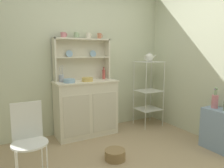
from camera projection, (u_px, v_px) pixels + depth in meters
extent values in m
cube|color=beige|center=(79.00, 59.00, 3.59)|extent=(3.84, 0.05, 2.50)
cube|color=silver|center=(86.00, 108.00, 3.50)|extent=(0.98, 0.42, 0.90)
cube|color=beige|center=(77.00, 116.00, 3.21)|extent=(0.41, 0.01, 0.63)
cube|color=beige|center=(105.00, 112.00, 3.43)|extent=(0.41, 0.01, 0.63)
cube|color=#EEE6CE|center=(86.00, 82.00, 3.43)|extent=(1.01, 0.45, 0.02)
cube|color=beige|center=(81.00, 59.00, 3.55)|extent=(0.94, 0.02, 0.68)
cube|color=silver|center=(54.00, 60.00, 3.27)|extent=(0.02, 0.18, 0.68)
cube|color=silver|center=(107.00, 59.00, 3.71)|extent=(0.02, 0.18, 0.68)
cube|color=silver|center=(82.00, 57.00, 3.48)|extent=(0.90, 0.16, 0.02)
cube|color=silver|center=(82.00, 39.00, 3.44)|extent=(0.94, 0.18, 0.02)
cylinder|color=#8EB2D1|center=(69.00, 54.00, 3.40)|extent=(0.11, 0.03, 0.11)
cylinder|color=#8EB2D1|center=(93.00, 54.00, 3.60)|extent=(0.11, 0.03, 0.11)
cylinder|color=silver|center=(146.00, 97.00, 3.68)|extent=(0.01, 0.01, 1.20)
cylinder|color=silver|center=(164.00, 94.00, 3.88)|extent=(0.01, 0.01, 1.20)
cylinder|color=silver|center=(134.00, 93.00, 4.00)|extent=(0.01, 0.01, 1.20)
cylinder|color=silver|center=(151.00, 91.00, 4.20)|extent=(0.01, 0.01, 1.20)
cube|color=silver|center=(149.00, 62.00, 3.85)|extent=(0.43, 0.39, 0.01)
cube|color=silver|center=(148.00, 91.00, 3.93)|extent=(0.43, 0.39, 0.01)
cube|color=silver|center=(148.00, 109.00, 3.98)|extent=(0.43, 0.39, 0.01)
cube|color=#849EBC|center=(221.00, 130.00, 2.96)|extent=(0.28, 0.48, 0.58)
cylinder|color=white|center=(48.00, 167.00, 2.12)|extent=(0.01, 0.01, 0.45)
cylinder|color=white|center=(16.00, 162.00, 2.22)|extent=(0.01, 0.01, 0.45)
cylinder|color=white|center=(42.00, 156.00, 2.35)|extent=(0.01, 0.01, 0.45)
cylinder|color=white|center=(30.00, 144.00, 2.14)|extent=(0.36, 0.36, 0.02)
cube|color=white|center=(27.00, 121.00, 2.23)|extent=(0.31, 0.02, 0.40)
cylinder|color=#93754C|center=(115.00, 155.00, 2.72)|extent=(0.26, 0.26, 0.13)
cylinder|color=#D17A84|center=(63.00, 35.00, 3.28)|extent=(0.08, 0.08, 0.08)
torus|color=#D17A84|center=(67.00, 35.00, 3.31)|extent=(0.01, 0.05, 0.05)
cylinder|color=#9EB78E|center=(76.00, 35.00, 3.38)|extent=(0.07, 0.07, 0.09)
torus|color=#9EB78E|center=(79.00, 35.00, 3.40)|extent=(0.01, 0.05, 0.05)
cylinder|color=silver|center=(88.00, 36.00, 3.48)|extent=(0.08, 0.08, 0.09)
torus|color=silver|center=(91.00, 35.00, 3.50)|extent=(0.01, 0.05, 0.05)
cylinder|color=#C67556|center=(99.00, 36.00, 3.58)|extent=(0.07, 0.07, 0.09)
torus|color=#C67556|center=(102.00, 36.00, 3.60)|extent=(0.01, 0.05, 0.05)
cylinder|color=#8EB2D1|center=(69.00, 81.00, 3.22)|extent=(0.18, 0.18, 0.06)
cylinder|color=#DBB760|center=(87.00, 79.00, 3.36)|extent=(0.18, 0.18, 0.06)
cylinder|color=#B74C47|center=(104.00, 74.00, 3.67)|extent=(0.05, 0.05, 0.16)
cylinder|color=#B74C47|center=(104.00, 69.00, 3.66)|extent=(0.02, 0.02, 0.04)
cylinder|color=#4C382D|center=(104.00, 67.00, 3.65)|extent=(0.03, 0.03, 0.01)
cylinder|color=#B2B7C6|center=(61.00, 78.00, 3.31)|extent=(0.08, 0.08, 0.11)
cylinder|color=silver|center=(63.00, 73.00, 3.30)|extent=(0.03, 0.04, 0.20)
ellipsoid|color=silver|center=(62.00, 66.00, 3.28)|extent=(0.02, 0.01, 0.01)
cylinder|color=silver|center=(60.00, 73.00, 3.28)|extent=(0.02, 0.02, 0.18)
ellipsoid|color=silver|center=(60.00, 67.00, 3.26)|extent=(0.02, 0.01, 0.01)
cylinder|color=silver|center=(62.00, 74.00, 3.29)|extent=(0.04, 0.02, 0.16)
ellipsoid|color=silver|center=(62.00, 68.00, 3.27)|extent=(0.02, 0.01, 0.01)
sphere|color=white|center=(149.00, 57.00, 3.84)|extent=(0.15, 0.15, 0.15)
sphere|color=silver|center=(149.00, 53.00, 3.83)|extent=(0.02, 0.02, 0.02)
cylinder|color=white|center=(154.00, 57.00, 3.89)|extent=(0.09, 0.02, 0.07)
torus|color=white|center=(146.00, 57.00, 3.80)|extent=(0.01, 0.09, 0.09)
cylinder|color=#D17A84|center=(215.00, 102.00, 3.01)|extent=(0.09, 0.09, 0.18)
cylinder|color=#4C844C|center=(215.00, 92.00, 2.98)|extent=(0.00, 0.01, 0.12)
sphere|color=#9EB78E|center=(216.00, 88.00, 2.97)|extent=(0.03, 0.03, 0.03)
cylinder|color=#4C844C|center=(217.00, 93.00, 2.99)|extent=(0.00, 0.01, 0.11)
sphere|color=#9EB78E|center=(217.00, 89.00, 2.99)|extent=(0.03, 0.03, 0.03)
cylinder|color=#4C844C|center=(215.00, 93.00, 2.98)|extent=(0.00, 0.01, 0.11)
sphere|color=#B79ECC|center=(215.00, 89.00, 2.97)|extent=(0.03, 0.03, 0.03)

